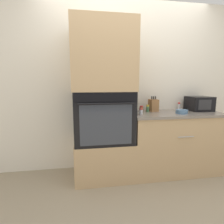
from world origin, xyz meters
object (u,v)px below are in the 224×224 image
knife_block (153,105)px  condiment_jar_back (179,106)px  microwave (199,104)px  condiment_jar_near (141,109)px  condiment_jar_mid (148,109)px  wall_oven (103,116)px  bowl (182,112)px  condiment_jar_far (141,111)px

knife_block → condiment_jar_back: (0.47, 0.09, -0.03)m
microwave → knife_block: 0.72m
microwave → condiment_jar_near: (-0.91, 0.02, -0.06)m
condiment_jar_near → condiment_jar_mid: (0.09, -0.02, 0.01)m
knife_block → condiment_jar_mid: size_ratio=2.13×
wall_oven → condiment_jar_mid: (0.66, 0.09, 0.08)m
bowl → condiment_jar_back: size_ratio=1.38×
microwave → condiment_jar_near: bearing=179.0°
microwave → knife_block: size_ratio=1.46×
wall_oven → condiment_jar_near: wall_oven is taller
condiment_jar_near → condiment_jar_mid: 0.09m
wall_oven → knife_block: 0.79m
knife_block → condiment_jar_back: size_ratio=1.92×
wall_oven → condiment_jar_far: wall_oven is taller
knife_block → microwave: bearing=-4.0°
knife_block → condiment_jar_mid: bearing=-152.1°
condiment_jar_mid → condiment_jar_back: (0.58, 0.15, 0.01)m
microwave → condiment_jar_far: microwave is taller
microwave → condiment_jar_back: bearing=150.4°
knife_block → bowl: size_ratio=1.39×
wall_oven → condiment_jar_far: size_ratio=9.11×
microwave → condiment_jar_far: bearing=-169.4°
microwave → condiment_jar_back: microwave is taller
microwave → condiment_jar_mid: (-0.82, -0.01, -0.06)m
condiment_jar_far → condiment_jar_back: 0.80m
condiment_jar_near → condiment_jar_far: 0.21m
bowl → condiment_jar_mid: bearing=154.0°
wall_oven → condiment_jar_near: bearing=11.2°
bowl → condiment_jar_back: bearing=65.9°
knife_block → condiment_jar_far: bearing=-139.1°
knife_block → condiment_jar_mid: (-0.11, -0.06, -0.04)m
microwave → bowl: microwave is taller
microwave → knife_block: (-0.71, 0.05, -0.02)m
knife_block → condiment_jar_near: bearing=-170.4°
wall_oven → microwave: size_ratio=2.35×
condiment_jar_near → bowl: bearing=-24.4°
microwave → condiment_jar_back: 0.29m
knife_block → condiment_jar_back: knife_block is taller
wall_oven → condiment_jar_back: size_ratio=6.60×
microwave → bowl: 0.47m
bowl → condiment_jar_far: size_ratio=1.91×
condiment_jar_far → condiment_jar_back: (0.73, 0.33, 0.02)m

